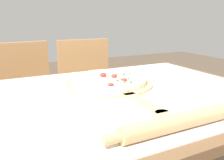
{
  "coord_description": "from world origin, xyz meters",
  "views": [
    {
      "loc": [
        -0.4,
        -0.78,
        1.06
      ],
      "look_at": [
        0.03,
        0.08,
        0.81
      ],
      "focal_mm": 38.0,
      "sensor_mm": 36.0,
      "label": 1
    }
  ],
  "objects_px": {
    "pizza": "(109,80)",
    "chair_left": "(26,102)",
    "chair_right": "(88,93)",
    "pizza_peel": "(111,85)",
    "rolling_pin": "(184,120)"
  },
  "relations": [
    {
      "from": "rolling_pin",
      "to": "chair_left",
      "type": "relative_size",
      "value": 0.52
    },
    {
      "from": "pizza_peel",
      "to": "rolling_pin",
      "type": "xyz_separation_m",
      "value": [
        -0.0,
        -0.44,
        0.02
      ]
    },
    {
      "from": "rolling_pin",
      "to": "pizza_peel",
      "type": "bearing_deg",
      "value": 89.63
    },
    {
      "from": "chair_left",
      "to": "rolling_pin",
      "type": "bearing_deg",
      "value": -82.43
    },
    {
      "from": "pizza",
      "to": "rolling_pin",
      "type": "distance_m",
      "value": 0.46
    },
    {
      "from": "pizza",
      "to": "chair_right",
      "type": "distance_m",
      "value": 0.74
    },
    {
      "from": "pizza_peel",
      "to": "pizza",
      "type": "xyz_separation_m",
      "value": [
        0.0,
        0.02,
        0.02
      ]
    },
    {
      "from": "chair_left",
      "to": "chair_right",
      "type": "xyz_separation_m",
      "value": [
        0.43,
        0.0,
        0.0
      ]
    },
    {
      "from": "pizza_peel",
      "to": "chair_right",
      "type": "distance_m",
      "value": 0.75
    },
    {
      "from": "pizza",
      "to": "chair_left",
      "type": "relative_size",
      "value": 0.35
    },
    {
      "from": "pizza_peel",
      "to": "pizza",
      "type": "relative_size",
      "value": 1.82
    },
    {
      "from": "pizza_peel",
      "to": "chair_left",
      "type": "height_order",
      "value": "chair_left"
    },
    {
      "from": "pizza_peel",
      "to": "chair_left",
      "type": "xyz_separation_m",
      "value": [
        -0.28,
        0.69,
        -0.26
      ]
    },
    {
      "from": "pizza_peel",
      "to": "chair_left",
      "type": "relative_size",
      "value": 0.64
    },
    {
      "from": "rolling_pin",
      "to": "chair_left",
      "type": "xyz_separation_m",
      "value": [
        -0.28,
        1.13,
        -0.27
      ]
    }
  ]
}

